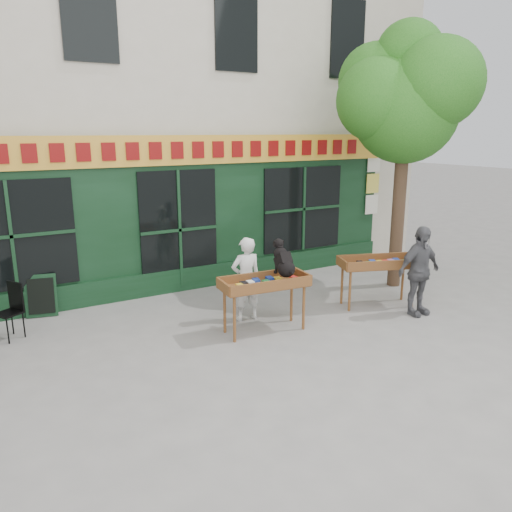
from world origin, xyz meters
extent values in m
plane|color=slate|center=(0.00, 0.00, 0.00)|extent=(80.00, 80.00, 0.00)
cube|color=beige|center=(0.00, 6.00, 5.00)|extent=(14.00, 7.00, 10.00)
cube|color=black|center=(0.00, 2.42, 1.60)|extent=(11.00, 0.16, 3.20)
cube|color=gold|center=(0.00, 2.30, 3.00)|extent=(11.00, 0.06, 0.60)
cube|color=maroon|center=(0.00, 2.26, 3.00)|extent=(9.60, 0.03, 0.34)
cube|color=black|center=(0.00, 2.32, 0.25)|extent=(11.00, 0.10, 0.50)
cube|color=black|center=(0.00, 2.32, 1.35)|extent=(1.70, 0.05, 2.50)
cube|color=black|center=(-3.20, 2.32, 1.55)|extent=(2.20, 0.05, 2.00)
cube|color=black|center=(3.20, 2.32, 1.55)|extent=(2.20, 0.05, 2.00)
cube|color=silver|center=(5.40, 2.30, 1.50)|extent=(0.42, 0.02, 0.50)
cube|color=#E5D14C|center=(5.40, 2.30, 2.05)|extent=(0.42, 0.02, 0.50)
cube|color=silver|center=(5.40, 2.30, 2.60)|extent=(0.42, 0.02, 0.50)
cylinder|color=#382619|center=(4.30, 0.30, 1.80)|extent=(0.28, 0.28, 3.60)
sphere|color=#145312|center=(4.30, 0.30, 3.80)|extent=(2.20, 2.20, 2.20)
sphere|color=#145312|center=(5.00, 0.60, 4.10)|extent=(1.80, 1.80, 1.80)
sphere|color=#145312|center=(3.70, 0.50, 4.00)|extent=(1.70, 1.70, 1.70)
sphere|color=#145312|center=(4.50, -0.30, 4.30)|extent=(1.80, 1.80, 1.80)
sphere|color=#145312|center=(4.00, 0.90, 4.40)|extent=(1.60, 1.60, 1.60)
sphere|color=#145312|center=(4.40, 0.40, 4.90)|extent=(1.40, 1.40, 1.40)
cylinder|color=brown|center=(-0.27, -0.67, 0.40)|extent=(0.05, 0.05, 0.80)
cylinder|color=brown|center=(1.02, -0.80, 0.40)|extent=(0.05, 0.05, 0.80)
cylinder|color=brown|center=(-0.23, -0.24, 0.40)|extent=(0.05, 0.05, 0.80)
cylinder|color=brown|center=(1.06, -0.36, 0.40)|extent=(0.05, 0.05, 0.80)
cube|color=brown|center=(0.39, -0.52, 0.82)|extent=(1.55, 0.72, 0.05)
cube|color=brown|center=(0.37, -0.80, 0.90)|extent=(1.50, 0.18, 0.18)
cube|color=brown|center=(0.42, -0.23, 0.90)|extent=(1.50, 0.18, 0.18)
cube|color=brown|center=(0.39, -0.52, 0.88)|extent=(1.33, 0.52, 0.06)
imported|color=silver|center=(0.39, 0.13, 0.77)|extent=(0.60, 0.42, 1.55)
cylinder|color=brown|center=(2.32, -0.50, 0.40)|extent=(0.05, 0.05, 0.80)
cylinder|color=brown|center=(3.54, -0.94, 0.40)|extent=(0.05, 0.05, 0.80)
cylinder|color=brown|center=(2.47, -0.08, 0.40)|extent=(0.05, 0.05, 0.80)
cylinder|color=brown|center=(3.69, -0.53, 0.40)|extent=(0.05, 0.05, 0.80)
cube|color=brown|center=(3.01, -0.51, 0.82)|extent=(1.61, 1.06, 0.05)
cube|color=brown|center=(2.91, -0.78, 0.90)|extent=(1.42, 0.55, 0.18)
cube|color=brown|center=(3.11, -0.24, 0.90)|extent=(1.42, 0.55, 0.18)
cube|color=brown|center=(3.01, -0.51, 0.88)|extent=(1.36, 0.82, 0.06)
imported|color=#505155|center=(3.31, -1.26, 0.85)|extent=(1.00, 0.42, 1.70)
cube|color=black|center=(-3.44, 1.33, 0.45)|extent=(0.49, 0.49, 0.03)
cube|color=black|center=(-3.30, 1.42, 0.70)|extent=(0.21, 0.32, 0.50)
cylinder|color=black|center=(-3.49, 1.13, 0.22)|extent=(0.02, 0.02, 0.44)
cylinder|color=black|center=(-3.39, 1.54, 0.22)|extent=(0.02, 0.02, 0.44)
cylinder|color=black|center=(-3.24, 1.28, 0.22)|extent=(0.02, 0.02, 0.44)
cube|color=black|center=(-2.83, 2.20, 0.40)|extent=(0.59, 0.31, 0.79)
cube|color=black|center=(-2.83, 2.18, 0.40)|extent=(0.49, 0.27, 0.65)
camera|label=1|loc=(-3.82, -7.44, 3.38)|focal=35.00mm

